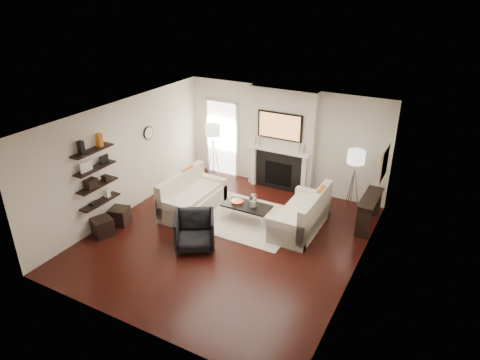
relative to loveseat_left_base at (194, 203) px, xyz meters
The scene contains 71 objects.
room_envelope 1.87m from the loveseat_left_base, 26.97° to the right, with size 6.00×6.00×6.00m.
chimney_breast 2.81m from the loveseat_left_base, 59.12° to the left, with size 1.80×0.25×2.70m, color silver.
fireplace_surround 2.47m from the loveseat_left_base, 57.50° to the left, with size 1.30×0.02×1.04m, color black.
firebox 2.46m from the loveseat_left_base, 57.44° to the left, with size 0.75×0.02×0.65m, color black.
mantel_pilaster_l 2.15m from the loveseat_left_base, 73.65° to the left, with size 0.12×0.08×1.10m, color white.
mantel_pilaster_r 2.90m from the loveseat_left_base, 45.01° to the left, with size 0.12×0.08×1.10m, color white.
mantel_shelf 2.58m from the loveseat_left_base, 56.86° to the left, with size 1.70×0.18×0.07m, color white.
tv_body 2.90m from the loveseat_left_base, 57.18° to the left, with size 1.20×0.06×0.70m, color black.
tv_screen 2.87m from the loveseat_left_base, 56.77° to the left, with size 1.10×0.01×0.62m, color #BF723F.
candlestick_l_tall 2.43m from the loveseat_left_base, 69.26° to the left, with size 0.04×0.04×0.30m, color silver.
candlestick_l_short 2.38m from the loveseat_left_base, 72.54° to the left, with size 0.04×0.04×0.24m, color silver.
candlestick_r_tall 2.97m from the loveseat_left_base, 47.37° to the left, with size 0.04×0.04×0.30m, color silver.
candlestick_r_short 3.04m from the loveseat_left_base, 45.44° to the left, with size 0.04×0.04×0.24m, color silver.
hallway_panel 2.51m from the loveseat_left_base, 102.97° to the left, with size 0.90×0.02×2.10m, color white.
door_trim_l 2.64m from the loveseat_left_base, 113.84° to the left, with size 0.06×0.06×2.16m, color white.
door_trim_r 2.44m from the loveseat_left_base, 91.29° to the left, with size 0.06×0.06×2.16m, color white.
door_trim_top 3.03m from the loveseat_left_base, 103.08° to the left, with size 1.02×0.06×0.06m, color white.
rug 1.24m from the loveseat_left_base, 12.95° to the left, with size 2.60×2.00×0.01m, color beige.
loveseat_left_base is the anchor object (origin of this frame).
loveseat_left_back 0.46m from the loveseat_left_base, behind, with size 0.18×1.80×0.80m, color silver.
loveseat_left_arm_n 0.81m from the loveseat_left_base, 90.00° to the right, with size 0.85×0.18×0.60m, color silver.
loveseat_left_arm_s 0.81m from the loveseat_left_base, 90.00° to the left, with size 0.85×0.18×0.60m, color silver.
loveseat_left_cushion 0.26m from the loveseat_left_base, ahead, with size 0.63×1.44×0.10m, color silver.
pillow_left_orange 0.69m from the loveseat_left_base, 138.15° to the left, with size 0.10×0.42×0.42m, color #BB6117.
pillow_left_charcoal 0.68m from the loveseat_left_base, 138.15° to the right, with size 0.10×0.40×0.40m, color black.
loveseat_right_base 2.61m from the loveseat_left_base, 10.23° to the left, with size 0.85×1.80×0.42m, color silver.
loveseat_right_back 2.95m from the loveseat_left_base, ahead, with size 0.18×1.80×0.80m, color silver.
loveseat_right_arm_n 2.59m from the loveseat_left_base, ahead, with size 0.85×0.18×0.60m, color silver.
loveseat_right_arm_s 2.87m from the loveseat_left_base, 26.39° to the left, with size 0.85×0.18×0.60m, color silver.
loveseat_right_cushion 2.57m from the loveseat_left_base, 10.43° to the left, with size 0.63×1.44×0.10m, color silver.
pillow_right_orange 3.04m from the loveseat_left_base, 14.74° to the left, with size 0.10×0.42×0.42m, color #BB6117.
pillow_right_charcoal 2.95m from the loveseat_left_base, ahead, with size 0.10×0.40×0.40m, color black.
coffee_table 1.39m from the loveseat_left_base, ahead, with size 1.10×0.55×0.04m, color black.
coffee_leg_nw 0.87m from the loveseat_left_base, ahead, with size 0.02×0.02×0.38m, color silver.
coffee_leg_ne 1.86m from the loveseat_left_base, ahead, with size 0.02×0.02×0.38m, color silver.
coffee_leg_sw 0.95m from the loveseat_left_base, 24.67° to the left, with size 0.02×0.02×0.38m, color silver.
coffee_leg_se 1.91m from the loveseat_left_base, 12.02° to the left, with size 0.02×0.02×0.38m, color silver.
hurricane_glass 1.56m from the loveseat_left_base, ahead, with size 0.18×0.18×0.31m, color white.
hurricane_candle 1.55m from the loveseat_left_base, ahead, with size 0.09×0.09×0.14m, color white.
copper_bowl 1.15m from the loveseat_left_base, ahead, with size 0.29×0.29×0.05m, color #D05022.
armchair 1.56m from the loveseat_left_base, 54.74° to the right, with size 0.80×0.75×0.82m, color black.
lamp_left_post 1.93m from the loveseat_left_base, 106.38° to the left, with size 0.02×0.02×1.20m, color silver.
lamp_left_shade 2.26m from the loveseat_left_base, 106.38° to the left, with size 0.40×0.40×0.30m, color white.
lamp_left_leg_a 1.90m from the loveseat_left_base, 103.12° to the left, with size 0.02×0.02×1.25m, color silver.
lamp_left_leg_b 2.03m from the loveseat_left_base, 107.13° to the left, with size 0.02×0.02×1.25m, color silver.
lamp_left_leg_c 1.85m from the loveseat_left_base, 108.90° to the left, with size 0.02×0.02×1.25m, color silver.
lamp_right_post 3.80m from the loveseat_left_base, 26.95° to the left, with size 0.02×0.02×1.20m, color silver.
lamp_right_shade 3.98m from the loveseat_left_base, 26.95° to the left, with size 0.40×0.40×0.30m, color white.
lamp_right_leg_a 3.90m from the loveseat_left_base, 26.21° to the left, with size 0.02×0.02×1.25m, color silver.
lamp_right_leg_b 3.79m from the loveseat_left_base, 28.61° to the left, with size 0.02×0.02×1.25m, color silver.
lamp_right_leg_c 3.71m from the loveseat_left_base, 26.01° to the left, with size 0.02×0.02×1.25m, color silver.
console_top 4.13m from the loveseat_left_base, 18.32° to the left, with size 0.35×1.20×0.04m, color black.
console_leg_n 3.96m from the loveseat_left_base, 10.74° to the left, with size 0.30×0.04×0.71m, color black.
console_leg_s 4.30m from the loveseat_left_base, 25.29° to the left, with size 0.30×0.04×0.71m, color black.
wall_art 4.48m from the loveseat_left_base, 18.81° to the left, with size 0.03×0.70×0.70m, color tan.
shelf_bottom 2.17m from the loveseat_left_base, 127.92° to the right, with size 0.25×1.00×0.04m, color black.
shelf_lower 2.30m from the loveseat_left_base, 127.92° to the right, with size 0.25×1.00×0.04m, color black.
shelf_upper 2.48m from the loveseat_left_base, 127.92° to the right, with size 0.25×1.00×0.04m, color black.
shelf_top 2.71m from the loveseat_left_base, 127.92° to the right, with size 0.25×1.00×0.04m, color black.
decor_magfile_a 2.98m from the loveseat_left_base, 123.79° to the right, with size 0.12×0.10×0.28m, color black.
decor_magfile_b 2.68m from the loveseat_left_base, 132.00° to the right, with size 0.12×0.10×0.28m, color #BB6117.
decor_frame_a 2.70m from the loveseat_left_base, 124.50° to the right, with size 0.04×0.30×0.22m, color white.
decor_frame_b 2.36m from the loveseat_left_base, 133.13° to the right, with size 0.04×0.22×0.18m, color black.
decor_wine_rack 2.47m from the loveseat_left_base, 125.23° to the right, with size 0.18×0.25×0.20m, color black.
decor_box_small 2.15m from the loveseat_left_base, 132.54° to the right, with size 0.15×0.12×0.12m, color black.
decor_books 2.31m from the loveseat_left_base, 125.36° to the right, with size 0.14×0.20×0.05m, color black.
decor_box_tall 2.03m from the loveseat_left_base, 132.07° to the right, with size 0.10×0.10×0.18m, color white.
clock_rim 2.07m from the loveseat_left_base, behind, with size 0.34×0.34×0.04m, color black.
clock_face 2.05m from the loveseat_left_base, behind, with size 0.29×0.29×0.01m, color white.
ottoman_near 1.75m from the loveseat_left_base, 131.18° to the right, with size 0.40×0.40×0.40m, color black.
ottoman_far 2.18m from the loveseat_left_base, 121.96° to the right, with size 0.40×0.40×0.40m, color black.
Camera 1 is at (4.01, -6.83, 5.10)m, focal length 32.00 mm.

